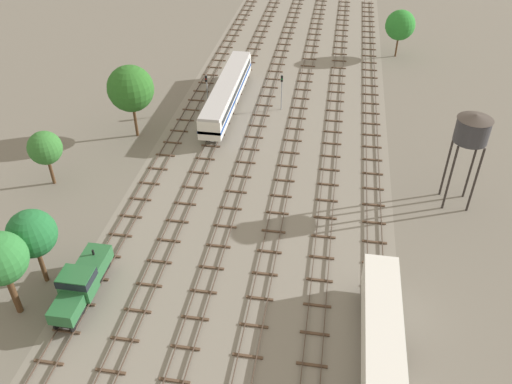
# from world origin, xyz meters

# --- Properties ---
(ground_plane) EXTENTS (480.00, 480.00, 0.00)m
(ground_plane) POSITION_xyz_m (0.00, 56.00, 0.00)
(ground_plane) COLOR slate
(ballast_bed) EXTENTS (28.86, 176.00, 0.01)m
(ballast_bed) POSITION_xyz_m (0.00, 56.00, 0.00)
(ballast_bed) COLOR gray
(ballast_bed) RESTS_ON ground
(track_far_left) EXTENTS (2.40, 126.00, 0.29)m
(track_far_left) POSITION_xyz_m (-12.43, 57.00, 0.14)
(track_far_left) COLOR #47382D
(track_far_left) RESTS_ON ground
(track_left) EXTENTS (2.40, 126.00, 0.29)m
(track_left) POSITION_xyz_m (-7.46, 57.00, 0.14)
(track_left) COLOR #47382D
(track_left) RESTS_ON ground
(track_centre_left) EXTENTS (2.40, 126.00, 0.29)m
(track_centre_left) POSITION_xyz_m (-2.49, 57.00, 0.14)
(track_centre_left) COLOR #47382D
(track_centre_left) RESTS_ON ground
(track_centre) EXTENTS (2.40, 126.00, 0.29)m
(track_centre) POSITION_xyz_m (2.49, 57.00, 0.14)
(track_centre) COLOR #47382D
(track_centre) RESTS_ON ground
(track_centre_right) EXTENTS (2.40, 126.00, 0.29)m
(track_centre_right) POSITION_xyz_m (7.46, 57.00, 0.14)
(track_centre_right) COLOR #47382D
(track_centre_right) RESTS_ON ground
(track_right) EXTENTS (2.40, 126.00, 0.29)m
(track_right) POSITION_xyz_m (12.43, 57.00, 0.14)
(track_right) COLOR #47382D
(track_right) RESTS_ON ground
(freight_boxcar_right_nearest) EXTENTS (2.87, 14.00, 3.60)m
(freight_boxcar_right_nearest) POSITION_xyz_m (12.44, 27.44, 2.45)
(freight_boxcar_right_nearest) COLOR white
(freight_boxcar_right_nearest) RESTS_ON ground
(shunter_loco_far_left_near) EXTENTS (2.74, 8.46, 3.10)m
(shunter_loco_far_left_near) POSITION_xyz_m (-12.43, 29.15, 2.01)
(shunter_loco_far_left_near) COLOR #286638
(shunter_loco_far_left_near) RESTS_ON ground
(passenger_coach_left_mid) EXTENTS (2.96, 22.00, 3.80)m
(passenger_coach_left_mid) POSITION_xyz_m (-7.46, 65.92, 2.61)
(passenger_coach_left_mid) COLOR white
(passenger_coach_left_mid) RESTS_ON ground
(water_tower) EXTENTS (3.47, 3.47, 10.56)m
(water_tower) POSITION_xyz_m (20.86, 48.48, 8.83)
(water_tower) COLOR #2D2826
(water_tower) RESTS_ON ground
(signal_post_nearest) EXTENTS (0.28, 0.47, 5.46)m
(signal_post_nearest) POSITION_xyz_m (-9.95, 64.52, 3.46)
(signal_post_nearest) COLOR gray
(signal_post_nearest) RESTS_ON ground
(signal_post_near) EXTENTS (0.28, 0.47, 5.19)m
(signal_post_near) POSITION_xyz_m (0.00, 66.74, 3.31)
(signal_post_near) COLOR gray
(signal_post_near) RESTS_ON ground
(lineside_tree_0) EXTENTS (4.32, 4.32, 8.20)m
(lineside_tree_0) POSITION_xyz_m (-17.26, 26.95, 5.98)
(lineside_tree_0) COLOR #4C331E
(lineside_tree_0) RESTS_ON ground
(lineside_tree_1) EXTENTS (4.18, 4.18, 7.61)m
(lineside_tree_1) POSITION_xyz_m (-16.73, 30.65, 5.48)
(lineside_tree_1) COLOR #4C331E
(lineside_tree_1) RESTS_ON ground
(lineside_tree_2) EXTENTS (4.87, 4.87, 7.78)m
(lineside_tree_2) POSITION_xyz_m (16.78, 89.18, 5.34)
(lineside_tree_2) COLOR #4C331E
(lineside_tree_2) RESTS_ON ground
(lineside_tree_3) EXTENTS (3.70, 3.70, 6.50)m
(lineside_tree_3) POSITION_xyz_m (-23.09, 44.92, 4.62)
(lineside_tree_3) COLOR #4C331E
(lineside_tree_3) RESTS_ON ground
(lineside_tree_4) EXTENTS (5.71, 5.71, 9.43)m
(lineside_tree_4) POSITION_xyz_m (-17.43, 56.64, 6.56)
(lineside_tree_4) COLOR #4C331E
(lineside_tree_4) RESTS_ON ground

